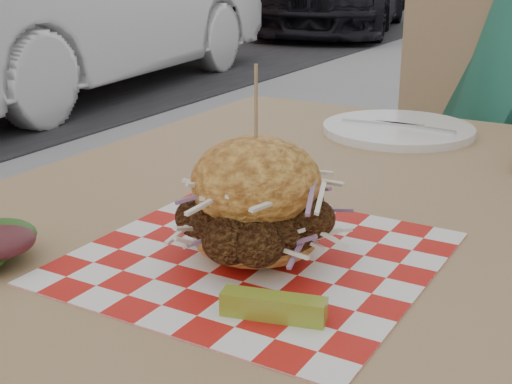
# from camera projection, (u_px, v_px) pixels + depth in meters

# --- Properties ---
(car_white) EXTENTS (1.85, 4.19, 1.34)m
(car_white) POSITION_uv_depth(u_px,v_px,m) (71.00, 3.00, 5.45)
(car_white) COLOR silver
(car_white) RESTS_ON ground
(patio_table) EXTENTS (0.80, 1.20, 0.75)m
(patio_table) POSITION_uv_depth(u_px,v_px,m) (286.00, 258.00, 0.96)
(patio_table) COLOR tan
(patio_table) RESTS_ON ground
(patio_chair) EXTENTS (0.48, 0.48, 0.95)m
(patio_chair) POSITION_uv_depth(u_px,v_px,m) (468.00, 169.00, 1.75)
(patio_chair) COLOR tan
(patio_chair) RESTS_ON ground
(paper_liner) EXTENTS (0.36, 0.36, 0.00)m
(paper_liner) POSITION_uv_depth(u_px,v_px,m) (256.00, 257.00, 0.77)
(paper_liner) COLOR red
(paper_liner) RESTS_ON patio_table
(sandwich) EXTENTS (0.18, 0.18, 0.21)m
(sandwich) POSITION_uv_depth(u_px,v_px,m) (256.00, 206.00, 0.75)
(sandwich) COLOR gold
(sandwich) RESTS_ON paper_liner
(pickle_spear) EXTENTS (0.10, 0.05, 0.02)m
(pickle_spear) POSITION_uv_depth(u_px,v_px,m) (273.00, 307.00, 0.63)
(pickle_spear) COLOR #9DA32F
(pickle_spear) RESTS_ON paper_liner
(place_setting) EXTENTS (0.27, 0.27, 0.02)m
(place_setting) POSITION_uv_depth(u_px,v_px,m) (398.00, 129.00, 1.28)
(place_setting) COLOR white
(place_setting) RESTS_ON patio_table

